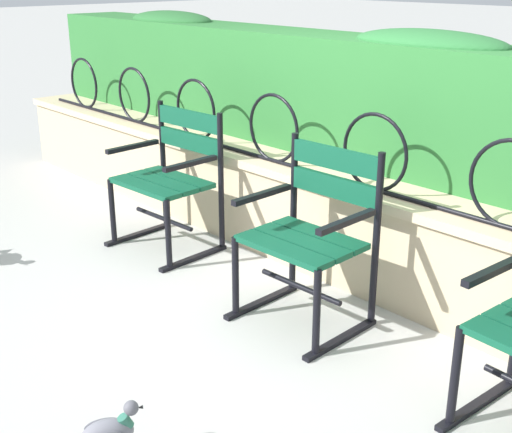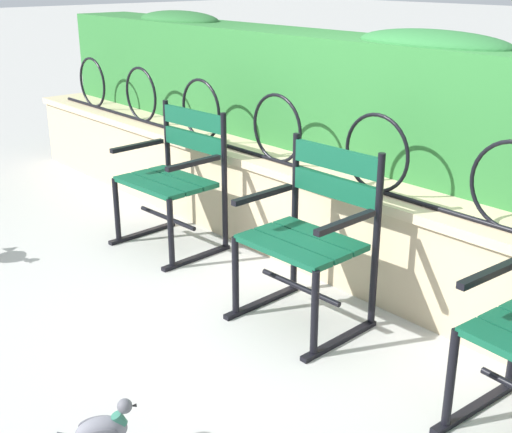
% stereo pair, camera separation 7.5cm
% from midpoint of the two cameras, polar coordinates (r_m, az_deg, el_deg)
% --- Properties ---
extents(ground_plane, '(60.00, 60.00, 0.00)m').
position_cam_midpoint_polar(ground_plane, '(3.48, -1.88, -8.92)').
color(ground_plane, '#ADADA8').
extents(stone_wall, '(7.17, 0.41, 0.59)m').
position_cam_midpoint_polar(stone_wall, '(3.89, 7.39, -0.98)').
color(stone_wall, tan).
rests_on(stone_wall, ground).
extents(iron_arch_fence, '(6.63, 0.02, 0.42)m').
position_cam_midpoint_polar(iron_arch_fence, '(3.79, 5.13, 6.11)').
color(iron_arch_fence, black).
rests_on(iron_arch_fence, stone_wall).
extents(hedge_row, '(7.03, 0.49, 0.81)m').
position_cam_midpoint_polar(hedge_row, '(4.02, 11.95, 9.54)').
color(hedge_row, '#2D7033').
rests_on(hedge_row, stone_wall).
extents(park_chair_left, '(0.64, 0.55, 0.89)m').
position_cam_midpoint_polar(park_chair_left, '(4.29, -7.69, 3.47)').
color(park_chair_left, '#0F4C33').
rests_on(park_chair_left, ground).
extents(park_chair_centre, '(0.60, 0.54, 0.90)m').
position_cam_midpoint_polar(park_chair_centre, '(3.34, 4.11, -1.33)').
color(park_chair_centre, '#0F4C33').
rests_on(park_chair_centre, ground).
extents(pigeon_far_side, '(0.18, 0.28, 0.22)m').
position_cam_midpoint_polar(pigeon_far_side, '(2.64, -13.39, -17.35)').
color(pigeon_far_side, slate).
rests_on(pigeon_far_side, ground).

